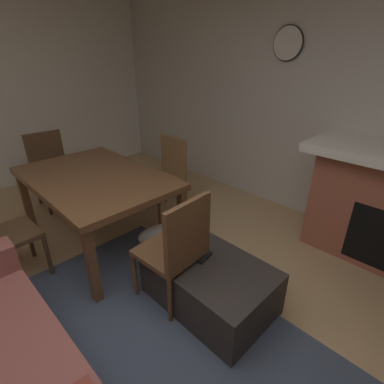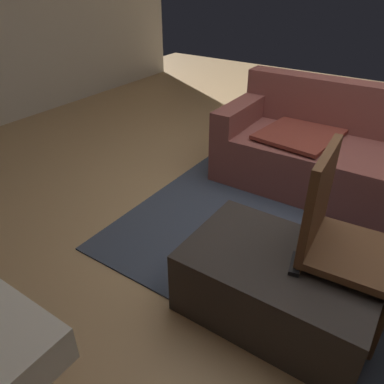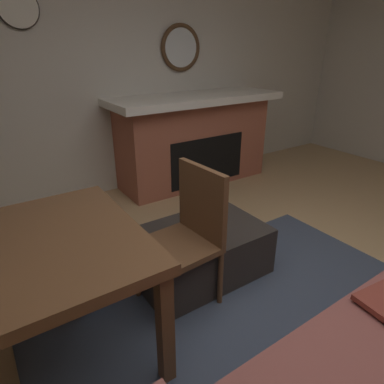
# 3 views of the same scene
# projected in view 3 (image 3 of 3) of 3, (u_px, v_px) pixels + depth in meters

# --- Properties ---
(floor) EXTENTS (9.00, 9.00, 0.00)m
(floor) POSITION_uv_depth(u_px,v_px,m) (296.00, 344.00, 1.96)
(floor) COLOR tan
(wall_back_fireplace_side) EXTENTS (7.90, 0.12, 2.84)m
(wall_back_fireplace_side) POSITION_uv_depth(u_px,v_px,m) (101.00, 64.00, 3.54)
(wall_back_fireplace_side) COLOR beige
(wall_back_fireplace_side) RESTS_ON ground
(area_rug) EXTENTS (2.60, 2.00, 0.01)m
(area_rug) POSITION_uv_depth(u_px,v_px,m) (268.00, 335.00, 2.02)
(area_rug) COLOR #3D475B
(area_rug) RESTS_ON ground
(fireplace) EXTENTS (2.08, 0.76, 1.08)m
(fireplace) POSITION_uv_depth(u_px,v_px,m) (194.00, 139.00, 4.10)
(fireplace) COLOR #9E5642
(fireplace) RESTS_ON ground
(round_wall_mirror) EXTENTS (0.53, 0.05, 0.53)m
(round_wall_mirror) POSITION_uv_depth(u_px,v_px,m) (181.00, 48.00, 3.89)
(round_wall_mirror) COLOR #4C331E
(ottoman_coffee_table) EXTENTS (0.96, 0.63, 0.38)m
(ottoman_coffee_table) POSITION_uv_depth(u_px,v_px,m) (199.00, 252.00, 2.50)
(ottoman_coffee_table) COLOR #2D2826
(ottoman_coffee_table) RESTS_ON ground
(tv_remote) EXTENTS (0.08, 0.17, 0.02)m
(tv_remote) POSITION_uv_depth(u_px,v_px,m) (189.00, 231.00, 2.39)
(tv_remote) COLOR black
(tv_remote) RESTS_ON ottoman_coffee_table
(dining_chair_west) EXTENTS (0.47, 0.47, 0.93)m
(dining_chair_west) POSITION_uv_depth(u_px,v_px,m) (189.00, 230.00, 2.15)
(dining_chair_west) COLOR brown
(dining_chair_west) RESTS_ON ground
(small_dog) EXTENTS (0.47, 0.61, 0.33)m
(small_dog) POSITION_uv_depth(u_px,v_px,m) (89.00, 271.00, 2.30)
(small_dog) COLOR silver
(small_dog) RESTS_ON ground
(wall_clock) EXTENTS (0.36, 0.03, 0.36)m
(wall_clock) POSITION_uv_depth(u_px,v_px,m) (18.00, 7.00, 2.91)
(wall_clock) COLOR silver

